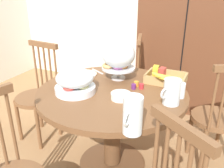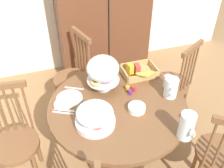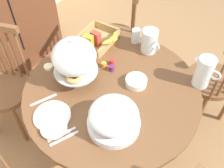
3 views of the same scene
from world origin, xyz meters
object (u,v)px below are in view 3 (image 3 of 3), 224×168
Objects in this scene: milk_pitcher at (149,42)px; fruit_platter_covered at (114,118)px; dining_table at (112,110)px; orange_juice_pitcher at (204,73)px; cereal_basket at (97,40)px; butter_dish at (48,67)px; cereal_bowl at (136,81)px; drinking_glass at (136,36)px; china_plate_large at (52,116)px; windsor_chair_by_cabinet at (117,38)px; pastry_stand_with_dome at (74,59)px; windsor_chair_facing_door at (6,88)px; china_plate_small at (54,128)px; windsor_chair_near_window at (213,82)px.

fruit_platter_covered is at bearing -170.28° from milk_pitcher.
dining_table is 0.66m from orange_juice_pitcher.
orange_juice_pitcher is at bearing -28.78° from fruit_platter_covered.
cereal_basket is 0.41m from butter_dish.
drinking_glass reaches higher than cereal_bowl.
orange_juice_pitcher reaches higher than china_plate_large.
windsor_chair_by_cabinet is at bearing 48.64° from drinking_glass.
china_plate_large is at bearing -169.32° from cereal_basket.
cereal_bowl is at bearing -114.63° from cereal_basket.
windsor_chair_by_cabinet is 0.97m from pastry_stand_with_dome.
windsor_chair_facing_door reaches higher than dining_table.
windsor_chair_facing_door is at bearing 74.25° from china_plate_small.
china_plate_large is (-0.81, 0.22, -0.07)m from milk_pitcher.
cereal_basket is at bearing -21.63° from butter_dish.
drinking_glass is at bearing -14.79° from pastry_stand_with_dome.
cereal_basket is (0.55, 0.47, -0.04)m from fruit_platter_covered.
milk_pitcher is 0.85m from china_plate_large.
pastry_stand_with_dome reaches higher than cereal_basket.
pastry_stand_with_dome is 2.46× the size of cereal_bowl.
fruit_platter_covered reaches higher than china_plate_large.
milk_pitcher is 0.35m from cereal_bowl.
dining_table is 0.49m from pastry_stand_with_dome.
windsor_chair_facing_door is at bearing 89.52° from fruit_platter_covered.
orange_juice_pitcher is (0.34, -0.46, 0.33)m from dining_table.
windsor_chair_facing_door is 6.96× the size of cereal_bowl.
cereal_bowl reaches higher than china_plate_small.
windsor_chair_facing_door reaches higher than fruit_platter_covered.
windsor_chair_facing_door is 0.80m from china_plate_small.
milk_pitcher is at bearing 12.80° from cereal_bowl.
windsor_chair_near_window is 1.17m from pastry_stand_with_dome.
butter_dish is at bearing 43.39° from china_plate_large.
windsor_chair_facing_door is 3.09× the size of cereal_basket.
drinking_glass is (0.72, 0.24, -0.03)m from fruit_platter_covered.
china_plate_large is at bearing 136.93° from orange_juice_pitcher.
china_plate_small is 0.91m from drinking_glass.
windsor_chair_near_window is 2.83× the size of pastry_stand_with_dome.
china_plate_small is at bearing 169.69° from milk_pitcher.
windsor_chair_facing_door is 0.50m from butter_dish.
cereal_bowl is at bearing -151.49° from drinking_glass.
cereal_basket is 0.69m from china_plate_large.
drinking_glass is 1.83× the size of butter_dish.
dining_table is 0.87m from windsor_chair_by_cabinet.
milk_pitcher is 0.73m from butter_dish.
orange_juice_pitcher is at bearing -105.02° from milk_pitcher.
dining_table is 0.87m from windsor_chair_facing_door.
china_plate_large is at bearing -171.67° from pastry_stand_with_dome.
butter_dish is (-0.76, 1.00, 0.30)m from windsor_chair_near_window.
cereal_bowl is (0.54, -0.24, 0.01)m from china_plate_small.
china_plate_small is at bearing -105.75° from windsor_chair_facing_door.
milk_pitcher is at bearing -10.31° from china_plate_small.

